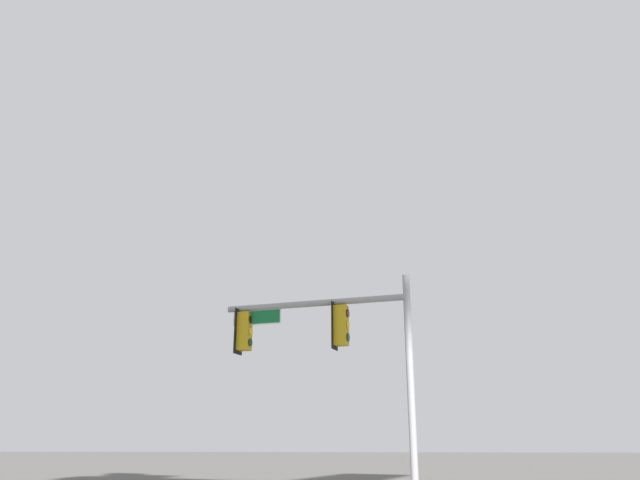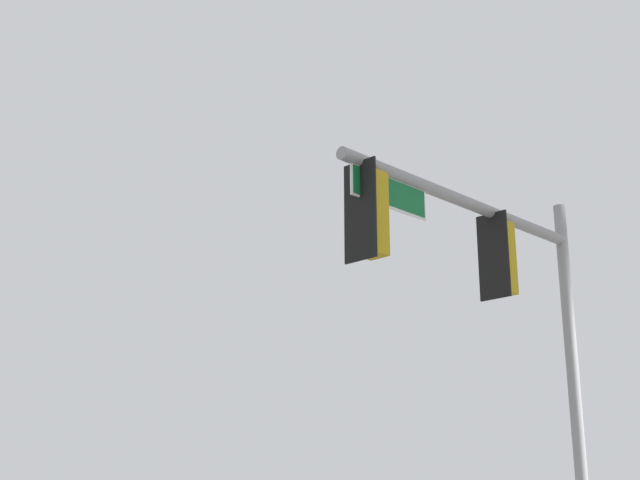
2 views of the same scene
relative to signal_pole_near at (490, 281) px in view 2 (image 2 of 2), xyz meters
name	(u,v)px [view 2 (image 2 of 2)]	position (x,y,z in m)	size (l,w,h in m)	color
signal_pole_near	(490,281)	(0.00, 0.00, 0.00)	(5.32, 1.10, 6.22)	gray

